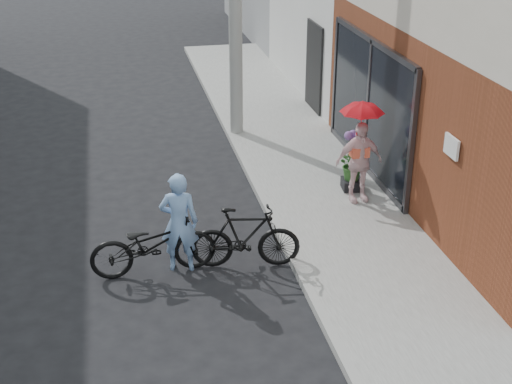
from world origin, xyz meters
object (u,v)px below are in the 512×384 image
object	(u,v)px
bike_left	(153,244)
planter	(352,184)
officer	(179,222)
bike_right	(245,237)
kimono_woman	(359,162)

from	to	relation	value
bike_left	planter	world-z (taller)	bike_left
planter	officer	bearing A→B (deg)	-149.90
officer	bike_left	bearing A→B (deg)	16.85
bike_left	planter	size ratio (longest dim) A/B	5.09
officer	planter	size ratio (longest dim) A/B	4.29
bike_right	planter	xyz separation A→B (m)	(2.37, 2.05, -0.27)
officer	bike_right	distance (m)	1.00
officer	planter	distance (m)	3.87
officer	bike_left	xyz separation A→B (m)	(-0.40, -0.04, -0.29)
officer	bike_left	world-z (taller)	officer
bike_left	kimono_woman	bearing A→B (deg)	-70.13
bike_right	kimono_woman	world-z (taller)	kimono_woman
kimono_woman	planter	xyz separation A→B (m)	(0.07, 0.45, -0.62)
bike_left	bike_right	size ratio (longest dim) A/B	1.13
bike_left	bike_right	bearing A→B (deg)	-96.62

